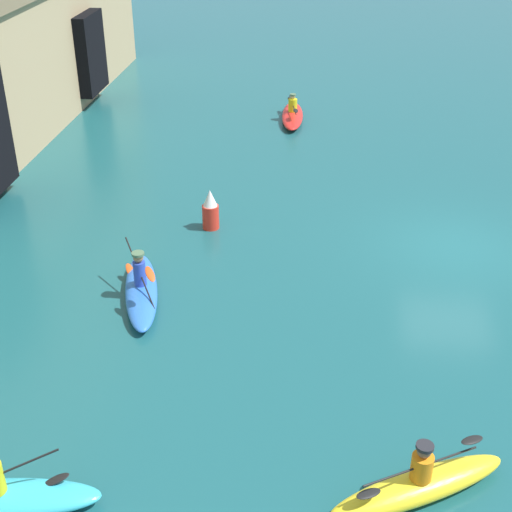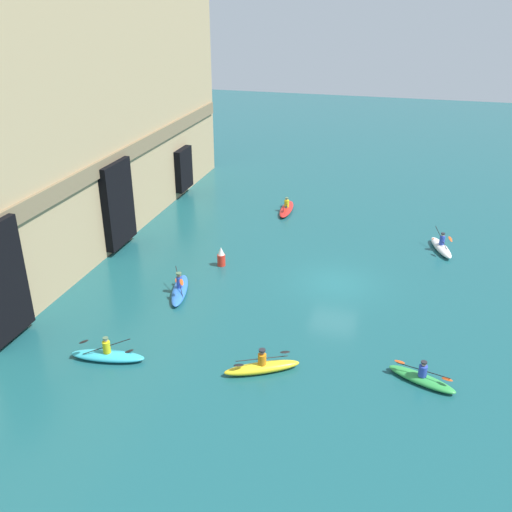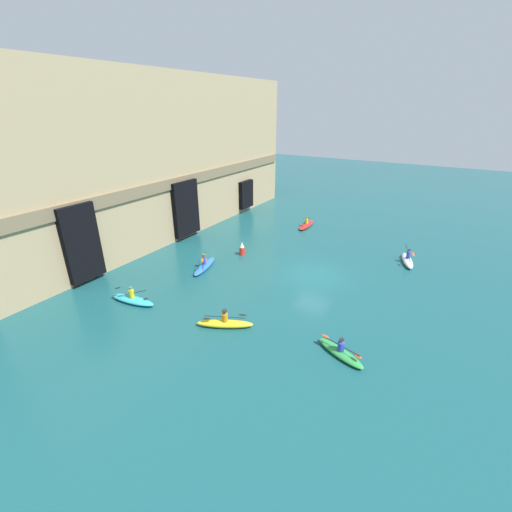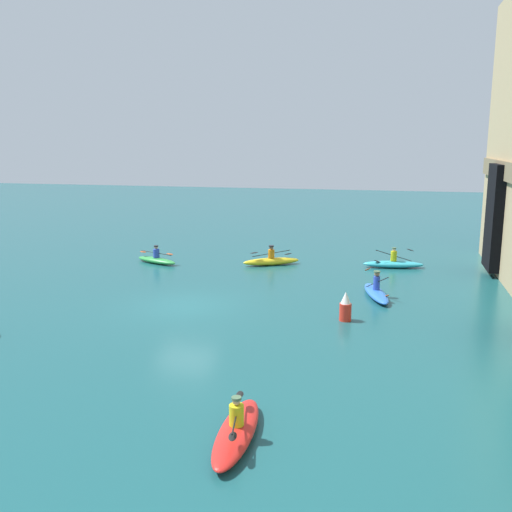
{
  "view_description": "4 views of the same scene",
  "coord_description": "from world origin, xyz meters",
  "px_view_note": "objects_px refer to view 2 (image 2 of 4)",
  "views": [
    {
      "loc": [
        -17.08,
        3.59,
        9.02
      ],
      "look_at": [
        -2.85,
        5.08,
        1.01
      ],
      "focal_mm": 50.0,
      "sensor_mm": 36.0,
      "label": 1
    },
    {
      "loc": [
        -27.49,
        -3.09,
        14.49
      ],
      "look_at": [
        -2.54,
        3.8,
        2.3
      ],
      "focal_mm": 40.0,
      "sensor_mm": 36.0,
      "label": 2
    },
    {
      "loc": [
        -21.65,
        -8.09,
        11.59
      ],
      "look_at": [
        -3.47,
        2.95,
        2.2
      ],
      "focal_mm": 24.0,
      "sensor_mm": 36.0,
      "label": 3
    },
    {
      "loc": [
        21.65,
        8.25,
        6.79
      ],
      "look_at": [
        -0.43,
        2.95,
        2.2
      ],
      "focal_mm": 40.0,
      "sensor_mm": 36.0,
      "label": 4
    }
  ],
  "objects_px": {
    "kayak_yellow": "(262,367)",
    "kayak_cyan": "(108,355)",
    "kayak_green": "(422,378)",
    "kayak_white": "(441,247)",
    "marker_buoy": "(221,257)",
    "kayak_blue": "(180,289)",
    "kayak_red": "(287,209)"
  },
  "relations": [
    {
      "from": "kayak_white",
      "to": "kayak_cyan",
      "type": "bearing_deg",
      "value": 119.37
    },
    {
      "from": "kayak_red",
      "to": "kayak_green",
      "type": "relative_size",
      "value": 1.17
    },
    {
      "from": "kayak_cyan",
      "to": "marker_buoy",
      "type": "relative_size",
      "value": 2.89
    },
    {
      "from": "kayak_cyan",
      "to": "kayak_red",
      "type": "bearing_deg",
      "value": -108.41
    },
    {
      "from": "kayak_red",
      "to": "kayak_blue",
      "type": "relative_size",
      "value": 0.97
    },
    {
      "from": "kayak_yellow",
      "to": "kayak_blue",
      "type": "bearing_deg",
      "value": 109.1
    },
    {
      "from": "kayak_blue",
      "to": "kayak_yellow",
      "type": "bearing_deg",
      "value": -147.33
    },
    {
      "from": "kayak_green",
      "to": "kayak_yellow",
      "type": "bearing_deg",
      "value": -147.93
    },
    {
      "from": "kayak_blue",
      "to": "kayak_green",
      "type": "bearing_deg",
      "value": -124.37
    },
    {
      "from": "kayak_yellow",
      "to": "kayak_cyan",
      "type": "bearing_deg",
      "value": 159.59
    },
    {
      "from": "kayak_cyan",
      "to": "kayak_blue",
      "type": "xyz_separation_m",
      "value": [
        6.33,
        -0.72,
        -0.0
      ]
    },
    {
      "from": "kayak_white",
      "to": "kayak_red",
      "type": "bearing_deg",
      "value": 50.28
    },
    {
      "from": "kayak_yellow",
      "to": "kayak_blue",
      "type": "distance_m",
      "value": 8.0
    },
    {
      "from": "kayak_white",
      "to": "marker_buoy",
      "type": "distance_m",
      "value": 13.41
    },
    {
      "from": "kayak_red",
      "to": "kayak_blue",
      "type": "xyz_separation_m",
      "value": [
        -13.27,
        2.75,
        0.0
      ]
    },
    {
      "from": "kayak_green",
      "to": "kayak_cyan",
      "type": "bearing_deg",
      "value": -148.54
    },
    {
      "from": "kayak_white",
      "to": "kayak_blue",
      "type": "xyz_separation_m",
      "value": [
        -9.2,
        13.29,
        -0.03
      ]
    },
    {
      "from": "kayak_red",
      "to": "kayak_cyan",
      "type": "xyz_separation_m",
      "value": [
        -19.6,
        3.47,
        0.01
      ]
    },
    {
      "from": "kayak_yellow",
      "to": "kayak_green",
      "type": "height_order",
      "value": "kayak_yellow"
    },
    {
      "from": "kayak_white",
      "to": "kayak_green",
      "type": "bearing_deg",
      "value": 157.29
    },
    {
      "from": "kayak_yellow",
      "to": "kayak_white",
      "type": "relative_size",
      "value": 1.01
    },
    {
      "from": "kayak_blue",
      "to": "marker_buoy",
      "type": "height_order",
      "value": "kayak_blue"
    },
    {
      "from": "kayak_yellow",
      "to": "kayak_green",
      "type": "distance_m",
      "value": 6.49
    },
    {
      "from": "kayak_blue",
      "to": "marker_buoy",
      "type": "relative_size",
      "value": 3.04
    },
    {
      "from": "kayak_cyan",
      "to": "kayak_blue",
      "type": "distance_m",
      "value": 6.37
    },
    {
      "from": "kayak_yellow",
      "to": "kayak_cyan",
      "type": "xyz_separation_m",
      "value": [
        -0.93,
        6.62,
        -0.03
      ]
    },
    {
      "from": "kayak_cyan",
      "to": "kayak_white",
      "type": "xyz_separation_m",
      "value": [
        15.53,
        -14.01,
        0.03
      ]
    },
    {
      "from": "kayak_green",
      "to": "marker_buoy",
      "type": "bearing_deg",
      "value": 167.23
    },
    {
      "from": "kayak_white",
      "to": "kayak_blue",
      "type": "height_order",
      "value": "kayak_white"
    },
    {
      "from": "kayak_yellow",
      "to": "kayak_red",
      "type": "xyz_separation_m",
      "value": [
        18.68,
        3.15,
        -0.04
      ]
    },
    {
      "from": "kayak_cyan",
      "to": "kayak_white",
      "type": "bearing_deg",
      "value": -140.42
    },
    {
      "from": "kayak_red",
      "to": "kayak_blue",
      "type": "height_order",
      "value": "kayak_blue"
    }
  ]
}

